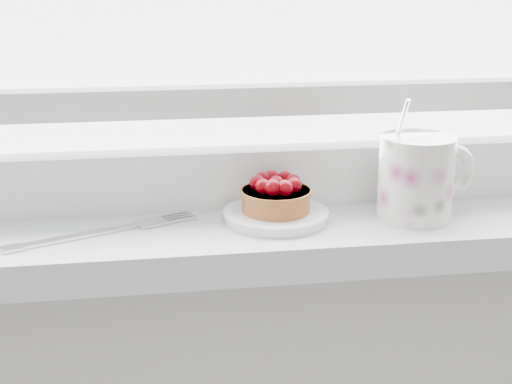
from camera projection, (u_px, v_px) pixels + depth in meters
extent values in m
cube|color=silver|center=(271.00, 235.00, 0.85)|extent=(1.60, 0.20, 0.04)
cube|color=silver|center=(262.00, 174.00, 0.90)|extent=(1.30, 0.05, 0.07)
cube|color=silver|center=(262.00, 99.00, 0.87)|extent=(1.30, 0.04, 0.04)
cylinder|color=white|center=(276.00, 215.00, 0.84)|extent=(0.12, 0.12, 0.01)
cylinder|color=brown|center=(276.00, 200.00, 0.83)|extent=(0.08, 0.08, 0.03)
cylinder|color=brown|center=(276.00, 192.00, 0.83)|extent=(0.08, 0.08, 0.01)
sphere|color=#4F0005|center=(276.00, 183.00, 0.82)|extent=(0.02, 0.02, 0.02)
sphere|color=#4F0005|center=(293.00, 181.00, 0.83)|extent=(0.02, 0.02, 0.02)
sphere|color=#4F0005|center=(285.00, 178.00, 0.84)|extent=(0.02, 0.02, 0.02)
sphere|color=#4F0005|center=(271.00, 178.00, 0.84)|extent=(0.02, 0.02, 0.02)
sphere|color=#4F0005|center=(263.00, 180.00, 0.84)|extent=(0.02, 0.02, 0.02)
sphere|color=#4F0005|center=(257.00, 183.00, 0.82)|extent=(0.02, 0.02, 0.02)
sphere|color=#4F0005|center=(263.00, 186.00, 0.81)|extent=(0.02, 0.02, 0.02)
sphere|color=#4F0005|center=(273.00, 188.00, 0.81)|extent=(0.02, 0.02, 0.02)
sphere|color=#4F0005|center=(285.00, 188.00, 0.81)|extent=(0.02, 0.02, 0.02)
sphere|color=#4F0005|center=(294.00, 185.00, 0.82)|extent=(0.02, 0.02, 0.02)
cylinder|color=silver|center=(416.00, 178.00, 0.83)|extent=(0.10, 0.10, 0.10)
cylinder|color=black|center=(418.00, 140.00, 0.82)|extent=(0.08, 0.08, 0.01)
torus|color=silver|center=(450.00, 172.00, 0.85)|extent=(0.07, 0.03, 0.07)
cylinder|color=silver|center=(401.00, 124.00, 0.83)|extent=(0.01, 0.02, 0.06)
cube|color=silver|center=(66.00, 238.00, 0.78)|extent=(0.12, 0.06, 0.00)
cube|color=silver|center=(12.00, 248.00, 0.75)|extent=(0.03, 0.02, 0.00)
cube|color=silver|center=(128.00, 227.00, 0.81)|extent=(0.02, 0.02, 0.00)
cube|color=silver|center=(151.00, 222.00, 0.82)|extent=(0.04, 0.04, 0.00)
cube|color=silver|center=(182.00, 220.00, 0.83)|extent=(0.04, 0.02, 0.00)
cube|color=silver|center=(179.00, 218.00, 0.84)|extent=(0.04, 0.02, 0.00)
cube|color=silver|center=(176.00, 216.00, 0.84)|extent=(0.04, 0.02, 0.00)
cube|color=silver|center=(174.00, 215.00, 0.85)|extent=(0.04, 0.02, 0.00)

